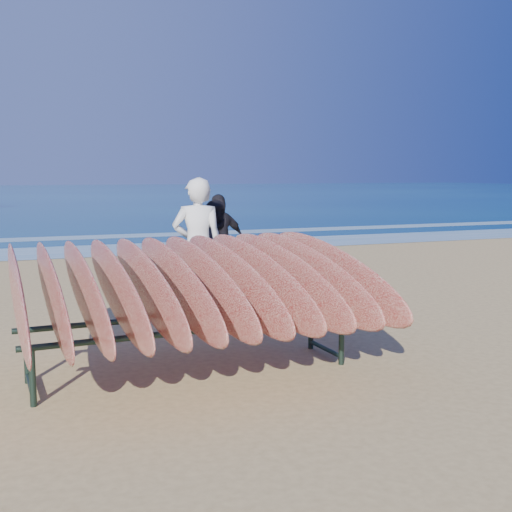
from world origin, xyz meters
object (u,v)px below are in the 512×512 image
at_px(surfboard_rack, 191,284).
at_px(person_white, 198,247).
at_px(person_dark_b, 220,240).
at_px(person_dark_a, 218,252).

relative_size(surfboard_rack, person_white, 1.76).
bearing_deg(person_white, person_dark_b, -101.13).
height_order(person_white, person_dark_a, person_white).
xyz_separation_m(surfboard_rack, person_dark_a, (1.29, 3.18, -0.11)).
relative_size(person_dark_a, person_dark_b, 0.97).
bearing_deg(surfboard_rack, person_dark_a, 65.63).
distance_m(surfboard_rack, person_white, 2.60).
bearing_deg(person_dark_b, person_white, 56.04).
bearing_deg(person_dark_b, surfboard_rack, 60.38).
relative_size(surfboard_rack, person_dark_b, 2.08).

